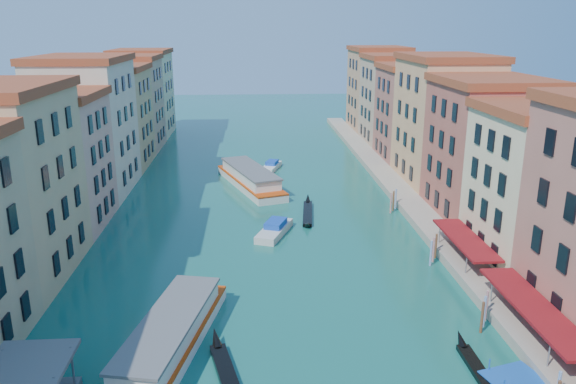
% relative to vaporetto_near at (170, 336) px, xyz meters
% --- Properties ---
extents(left_bank_palazzos, '(12.80, 128.40, 21.00)m').
position_rel_vaporetto_near_xyz_m(left_bank_palazzos, '(-18.40, 40.56, 8.43)').
color(left_bank_palazzos, beige).
rests_on(left_bank_palazzos, ground).
extents(right_bank_palazzos, '(12.80, 128.40, 21.00)m').
position_rel_vaporetto_near_xyz_m(right_bank_palazzos, '(37.60, 40.88, 8.47)').
color(right_bank_palazzos, '#A75440').
rests_on(right_bank_palazzos, ground).
extents(quay, '(4.00, 140.00, 1.00)m').
position_rel_vaporetto_near_xyz_m(quay, '(29.60, 40.88, -0.78)').
color(quay, '#A79C87').
rests_on(quay, ground).
extents(restaurant_awnings, '(3.20, 44.55, 3.12)m').
position_rel_vaporetto_near_xyz_m(restaurant_awnings, '(29.79, -1.12, 1.71)').
color(restaurant_awnings, maroon).
rests_on(restaurant_awnings, ground).
extents(mooring_poles_right, '(1.44, 54.24, 3.20)m').
position_rel_vaporetto_near_xyz_m(mooring_poles_right, '(26.70, 4.68, 0.02)').
color(mooring_poles_right, brown).
rests_on(mooring_poles_right, ground).
extents(vaporetto_near, '(8.25, 19.56, 2.84)m').
position_rel_vaporetto_near_xyz_m(vaporetto_near, '(0.00, 0.00, 0.00)').
color(vaporetto_near, white).
rests_on(vaporetto_near, ground).
extents(vaporetto_far, '(11.44, 21.57, 3.15)m').
position_rel_vaporetto_near_xyz_m(vaporetto_far, '(6.53, 47.81, 0.14)').
color(vaporetto_far, silver).
rests_on(vaporetto_far, ground).
extents(gondola_fore, '(4.08, 13.37, 2.70)m').
position_rel_vaporetto_near_xyz_m(gondola_fore, '(4.92, -5.30, -0.82)').
color(gondola_fore, black).
rests_on(gondola_fore, ground).
extents(gondola_right, '(1.09, 11.41, 2.28)m').
position_rel_vaporetto_near_xyz_m(gondola_right, '(23.60, -6.07, -0.84)').
color(gondola_right, black).
rests_on(gondola_right, ground).
extents(gondola_far, '(2.38, 13.03, 1.84)m').
position_rel_vaporetto_near_xyz_m(gondola_far, '(14.43, 33.00, -0.90)').
color(gondola_far, black).
rests_on(gondola_far, ground).
extents(motorboat_mid, '(5.20, 8.36, 1.66)m').
position_rel_vaporetto_near_xyz_m(motorboat_mid, '(9.53, 25.74, -0.63)').
color(motorboat_mid, silver).
rests_on(motorboat_mid, ground).
extents(motorboat_far, '(4.24, 7.40, 1.46)m').
position_rel_vaporetto_near_xyz_m(motorboat_far, '(10.43, 59.22, -0.71)').
color(motorboat_far, white).
rests_on(motorboat_far, ground).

